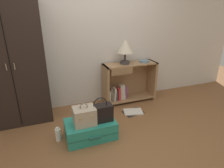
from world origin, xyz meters
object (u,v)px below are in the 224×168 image
Objects in this scene: handbag at (100,113)px; bottle at (58,134)px; wardrobe at (12,62)px; table_lamp at (125,47)px; bookshelf at (127,83)px; bowl at (144,61)px; train_case at (84,116)px; suitcase_large at (90,129)px; open_book_on_floor at (133,112)px.

handbag reaches higher than bottle.
handbag is (1.05, -0.85, -0.58)m from wardrobe.
table_lamp is 1.35m from handbag.
wardrobe is at bearing -177.93° from bookshelf.
bookshelf is 0.68m from table_lamp.
train_case is at bearing -146.98° from bowl.
wardrobe is 1.81m from table_lamp.
train_case reaches higher than suitcase_large.
suitcase_large is (-0.89, -0.87, -0.92)m from table_lamp.
open_book_on_floor is at bearing 31.34° from handbag.
bookshelf reaches higher than train_case.
wardrobe is at bearing 141.11° from handbag.
table_lamp reaches higher than train_case.
wardrobe is 4.36× the size of table_lamp.
bookshelf reaches higher than open_book_on_floor.
bottle is at bearing -149.78° from bookshelf.
bookshelf is 1.38m from train_case.
wardrobe is 1.47m from handbag.
bottle is (-1.71, -0.78, -0.67)m from bowl.
table_lamp is at bearing 1.67° from wardrobe.
open_book_on_floor is at bearing -13.00° from wardrobe.
wardrobe is at bearing 138.28° from suitcase_large.
handbag is (0.22, -0.00, 0.00)m from train_case.
wardrobe is 5.14× the size of open_book_on_floor.
open_book_on_floor is (1.29, 0.33, -0.09)m from bottle.
wardrobe is 2.81× the size of suitcase_large.
bookshelf is at bearing 42.81° from suitcase_large.
bookshelf reaches higher than bottle.
wardrobe reaches higher than open_book_on_floor.
train_case is 1.51× the size of bottle.
table_lamp is at bearing -166.27° from bookshelf.
bookshelf is 1.62m from bottle.
handbag is at bearing -131.54° from bookshelf.
table_lamp is 2.15× the size of bottle.
bookshelf is 3.26× the size of train_case.
table_lamp reaches higher than bookshelf.
table_lamp is (-0.06, -0.01, 0.68)m from bookshelf.
train_case reaches higher than bottle.
open_book_on_floor is at bearing -132.99° from bowl.
bowl is 1.50m from handbag.
table_lamp is 1.18× the size of open_book_on_floor.
table_lamp reaches higher than handbag.
table_lamp reaches higher than bowl.
handbag is (0.14, -0.03, 0.25)m from suitcase_large.
train_case is 0.88× the size of handbag.
handbag is 0.65m from bottle.
wardrobe is 1.32m from train_case.
bowl is at bearing 33.67° from suitcase_large.
bottle is 0.55× the size of open_book_on_floor.
bottle is (-0.35, 0.11, -0.28)m from train_case.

